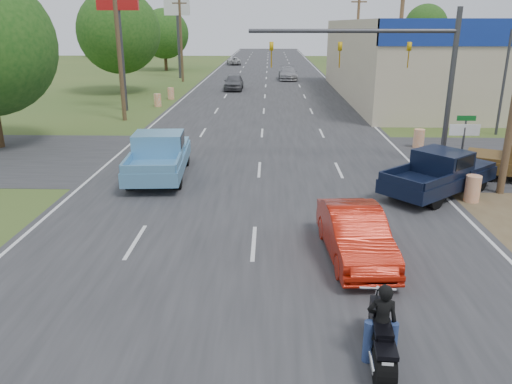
{
  "coord_description": "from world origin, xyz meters",
  "views": [
    {
      "loc": [
        0.45,
        -5.75,
        6.31
      ],
      "look_at": [
        0.04,
        9.04,
        1.3
      ],
      "focal_mm": 35.0,
      "sensor_mm": 36.0,
      "label": 1
    }
  ],
  "objects_px": {
    "rider": "(381,326)",
    "distant_car_grey": "(234,82)",
    "red_convertible": "(355,235)",
    "navy_pickup": "(441,172)",
    "distant_car_white": "(234,61)",
    "blue_pickup": "(159,154)",
    "distant_car_silver": "(288,73)",
    "motorcycle": "(381,341)"
  },
  "relations": [
    {
      "from": "red_convertible",
      "to": "distant_car_white",
      "type": "distance_m",
      "value": 69.93
    },
    {
      "from": "red_convertible",
      "to": "rider",
      "type": "relative_size",
      "value": 2.7
    },
    {
      "from": "red_convertible",
      "to": "motorcycle",
      "type": "distance_m",
      "value": 4.68
    },
    {
      "from": "rider",
      "to": "distant_car_grey",
      "type": "xyz_separation_m",
      "value": [
        -5.77,
        42.06,
        -0.04
      ]
    },
    {
      "from": "red_convertible",
      "to": "blue_pickup",
      "type": "bearing_deg",
      "value": 128.31
    },
    {
      "from": "navy_pickup",
      "to": "distant_car_silver",
      "type": "xyz_separation_m",
      "value": [
        -4.56,
        41.24,
        -0.12
      ]
    },
    {
      "from": "distant_car_silver",
      "to": "distant_car_white",
      "type": "distance_m",
      "value": 23.79
    },
    {
      "from": "rider",
      "to": "blue_pickup",
      "type": "relative_size",
      "value": 0.27
    },
    {
      "from": "navy_pickup",
      "to": "distant_car_white",
      "type": "xyz_separation_m",
      "value": [
        -12.48,
        63.66,
        -0.27
      ]
    },
    {
      "from": "motorcycle",
      "to": "distant_car_silver",
      "type": "distance_m",
      "value": 51.69
    },
    {
      "from": "motorcycle",
      "to": "distant_car_grey",
      "type": "height_order",
      "value": "distant_car_grey"
    },
    {
      "from": "navy_pickup",
      "to": "distant_car_white",
      "type": "distance_m",
      "value": 64.88
    },
    {
      "from": "distant_car_grey",
      "to": "motorcycle",
      "type": "bearing_deg",
      "value": -82.35
    },
    {
      "from": "rider",
      "to": "navy_pickup",
      "type": "xyz_separation_m",
      "value": [
        4.47,
        10.38,
        0.06
      ]
    },
    {
      "from": "blue_pickup",
      "to": "navy_pickup",
      "type": "height_order",
      "value": "blue_pickup"
    },
    {
      "from": "blue_pickup",
      "to": "distant_car_white",
      "type": "relative_size",
      "value": 1.38
    },
    {
      "from": "rider",
      "to": "distant_car_grey",
      "type": "distance_m",
      "value": 42.46
    },
    {
      "from": "motorcycle",
      "to": "blue_pickup",
      "type": "height_order",
      "value": "blue_pickup"
    },
    {
      "from": "distant_car_white",
      "to": "navy_pickup",
      "type": "bearing_deg",
      "value": 91.43
    },
    {
      "from": "navy_pickup",
      "to": "distant_car_silver",
      "type": "bearing_deg",
      "value": 145.44
    },
    {
      "from": "blue_pickup",
      "to": "distant_car_grey",
      "type": "height_order",
      "value": "blue_pickup"
    },
    {
      "from": "blue_pickup",
      "to": "navy_pickup",
      "type": "distance_m",
      "value": 11.58
    },
    {
      "from": "red_convertible",
      "to": "rider",
      "type": "distance_m",
      "value": 4.61
    },
    {
      "from": "rider",
      "to": "distant_car_grey",
      "type": "relative_size",
      "value": 0.36
    },
    {
      "from": "navy_pickup",
      "to": "distant_car_grey",
      "type": "height_order",
      "value": "navy_pickup"
    },
    {
      "from": "red_convertible",
      "to": "distant_car_silver",
      "type": "height_order",
      "value": "distant_car_silver"
    },
    {
      "from": "blue_pickup",
      "to": "distant_car_white",
      "type": "distance_m",
      "value": 61.6
    },
    {
      "from": "red_convertible",
      "to": "navy_pickup",
      "type": "bearing_deg",
      "value": 49.78
    },
    {
      "from": "motorcycle",
      "to": "distant_car_white",
      "type": "xyz_separation_m",
      "value": [
        -8.01,
        74.11,
        0.06
      ]
    },
    {
      "from": "rider",
      "to": "distant_car_white",
      "type": "relative_size",
      "value": 0.38
    },
    {
      "from": "distant_car_white",
      "to": "rider",
      "type": "bearing_deg",
      "value": 86.51
    },
    {
      "from": "navy_pickup",
      "to": "distant_car_white",
      "type": "bearing_deg",
      "value": 150.22
    },
    {
      "from": "motorcycle",
      "to": "distant_car_white",
      "type": "relative_size",
      "value": 0.56
    },
    {
      "from": "red_convertible",
      "to": "distant_car_grey",
      "type": "bearing_deg",
      "value": 95.1
    },
    {
      "from": "distant_car_grey",
      "to": "distant_car_white",
      "type": "distance_m",
      "value": 32.06
    },
    {
      "from": "rider",
      "to": "distant_car_white",
      "type": "distance_m",
      "value": 74.47
    },
    {
      "from": "distant_car_silver",
      "to": "distant_car_white",
      "type": "height_order",
      "value": "distant_car_silver"
    },
    {
      "from": "motorcycle",
      "to": "rider",
      "type": "xyz_separation_m",
      "value": [
        0.01,
        0.07,
        0.27
      ]
    },
    {
      "from": "distant_car_silver",
      "to": "red_convertible",
      "type": "bearing_deg",
      "value": -90.79
    },
    {
      "from": "blue_pickup",
      "to": "distant_car_white",
      "type": "bearing_deg",
      "value": 87.01
    },
    {
      "from": "red_convertible",
      "to": "rider",
      "type": "xyz_separation_m",
      "value": [
        -0.24,
        -4.6,
        0.09
      ]
    },
    {
      "from": "rider",
      "to": "distant_car_silver",
      "type": "distance_m",
      "value": 51.62
    }
  ]
}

